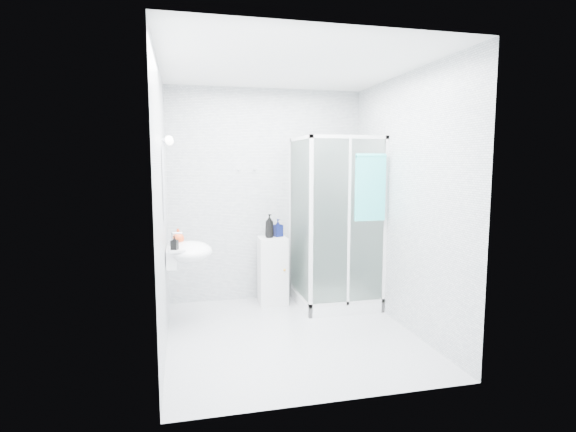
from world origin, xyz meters
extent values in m
cube|color=silver|center=(0.00, 0.00, 1.30)|extent=(2.40, 2.60, 2.60)
cube|color=silver|center=(0.00, 0.00, 0.00)|extent=(2.40, 2.60, 0.01)
cube|color=white|center=(0.00, 0.00, 2.60)|extent=(2.40, 2.60, 0.01)
cube|color=white|center=(0.75, 0.85, 0.06)|extent=(0.90, 0.90, 0.12)
cube|color=silver|center=(0.32, 0.85, 1.98)|extent=(0.04, 0.90, 0.04)
cube|color=silver|center=(0.75, 0.42, 1.98)|extent=(0.90, 0.04, 0.04)
cube|color=silver|center=(0.32, 0.42, 1.00)|extent=(0.04, 0.04, 2.00)
cube|color=white|center=(0.31, 0.85, 1.04)|extent=(0.02, 0.82, 1.84)
cube|color=white|center=(0.75, 0.41, 1.04)|extent=(0.82, 0.02, 1.84)
cube|color=silver|center=(0.75, 0.42, 1.04)|extent=(0.03, 0.04, 1.84)
cylinder|color=silver|center=(0.75, 1.24, 1.35)|extent=(0.02, 0.02, 1.00)
cylinder|color=silver|center=(0.75, 1.21, 1.82)|extent=(0.09, 0.05, 0.09)
cylinder|color=silver|center=(0.80, 1.27, 1.05)|extent=(0.12, 0.04, 0.12)
cylinder|color=silver|center=(1.03, 0.38, 1.78)|extent=(0.03, 0.05, 0.03)
cube|color=white|center=(-1.14, 0.45, 0.75)|extent=(0.10, 0.40, 0.18)
ellipsoid|color=white|center=(-0.96, 0.45, 0.80)|extent=(0.46, 0.56, 0.20)
cube|color=white|center=(-1.08, 0.45, 0.85)|extent=(0.16, 0.50, 0.02)
cylinder|color=silver|center=(-1.14, 0.45, 0.93)|extent=(0.04, 0.04, 0.16)
cylinder|color=silver|center=(-1.09, 0.45, 0.99)|extent=(0.12, 0.02, 0.02)
cube|color=white|center=(-1.19, 0.45, 1.50)|extent=(0.02, 0.60, 0.70)
cylinder|color=silver|center=(-1.17, 0.29, 1.92)|extent=(0.05, 0.04, 0.04)
sphere|color=white|center=(-1.13, 0.29, 1.92)|extent=(0.08, 0.08, 0.08)
cylinder|color=silver|center=(-1.17, 0.61, 1.92)|extent=(0.05, 0.04, 0.04)
sphere|color=white|center=(-1.13, 0.61, 1.92)|extent=(0.08, 0.08, 0.08)
cylinder|color=silver|center=(-0.35, 1.27, 1.62)|extent=(0.02, 0.04, 0.02)
sphere|color=silver|center=(-0.35, 1.25, 1.62)|extent=(0.03, 0.03, 0.03)
cylinder|color=silver|center=(-0.15, 1.27, 1.62)|extent=(0.02, 0.04, 0.02)
sphere|color=silver|center=(-0.15, 1.25, 1.62)|extent=(0.03, 0.03, 0.03)
cube|color=silver|center=(0.02, 1.04, 0.41)|extent=(0.34, 0.34, 0.81)
cube|color=silver|center=(0.02, 0.88, 0.41)|extent=(0.30, 0.02, 0.69)
sphere|color=gold|center=(0.13, 0.86, 0.45)|extent=(0.03, 0.03, 0.03)
cube|color=#33C1C2|center=(0.97, 0.36, 1.42)|extent=(0.34, 0.04, 0.70)
cylinder|color=#33C1C2|center=(0.97, 0.36, 1.78)|extent=(0.34, 0.05, 0.05)
imported|color=black|center=(-0.01, 1.04, 0.95)|extent=(0.14, 0.14, 0.28)
imported|color=#0C1348|center=(0.10, 1.09, 0.92)|extent=(0.13, 0.13, 0.21)
imported|color=#DC4719|center=(-1.07, 0.57, 0.94)|extent=(0.13, 0.13, 0.16)
imported|color=black|center=(-1.11, 0.26, 0.93)|extent=(0.08, 0.08, 0.14)
camera|label=1|loc=(-1.02, -4.18, 1.70)|focal=28.00mm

